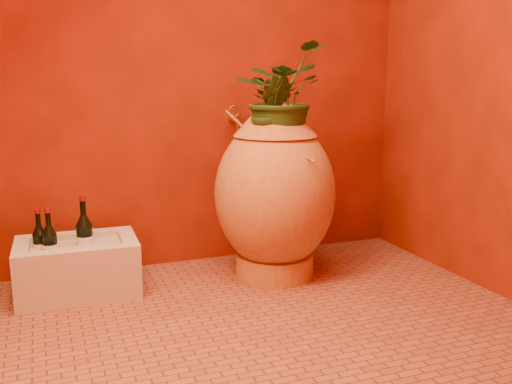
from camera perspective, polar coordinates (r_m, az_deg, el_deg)
name	(u,v)px	position (r m, az deg, el deg)	size (l,w,h in m)	color
floor	(263,324)	(2.63, 0.75, -13.10)	(2.50, 2.50, 0.00)	brown
wall_back	(199,47)	(3.34, -5.73, 14.18)	(2.50, 0.02, 2.50)	#571904
wall_right	(505,43)	(3.08, 23.67, 13.51)	(0.02, 2.00, 2.50)	#571904
amphora	(275,193)	(3.10, 1.90, -0.11)	(0.83, 0.83, 0.94)	#C58737
stone_basin	(78,268)	(3.07, -17.40, -7.27)	(0.61, 0.42, 0.28)	beige
wine_bottle_a	(40,246)	(3.07, -20.78, -5.04)	(0.07, 0.07, 0.29)	black
wine_bottle_b	(50,247)	(3.01, -19.89, -5.19)	(0.08, 0.08, 0.31)	black
wine_bottle_c	(85,239)	(3.04, -16.75, -4.52)	(0.09, 0.09, 0.35)	black
wall_tap	(235,119)	(3.32, -2.14, 7.33)	(0.07, 0.15, 0.16)	#A17425
plant_main	(280,96)	(3.04, 2.37, 9.60)	(0.50, 0.43, 0.55)	#1F4117
plant_side	(271,112)	(2.96, 1.52, 7.97)	(0.21, 0.17, 0.38)	#1F4117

